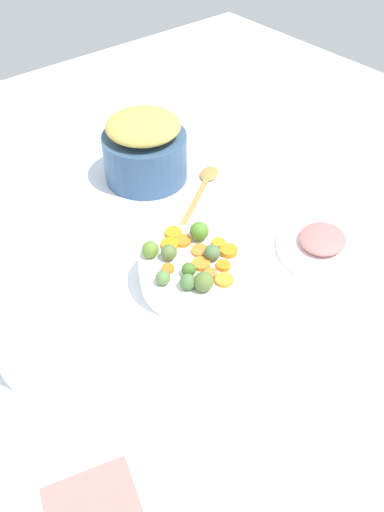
{
  "coord_description": "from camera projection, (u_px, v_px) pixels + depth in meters",
  "views": [
    {
      "loc": [
        0.51,
        0.61,
        0.84
      ],
      "look_at": [
        0.02,
        0.01,
        0.1
      ],
      "focal_mm": 36.32,
      "sensor_mm": 36.0,
      "label": 1
    }
  ],
  "objects": [
    {
      "name": "carrot_slice_10",
      "position": [
        223.0,
        266.0,
        1.06
      ],
      "size": [
        0.04,
        0.04,
        0.01
      ],
      "primitive_type": "cylinder",
      "rotation": [
        0.0,
        0.0,
        5.34
      ],
      "color": "orange",
      "rests_on": "serving_bowl_carrots"
    },
    {
      "name": "brussels_sprout_5",
      "position": [
        204.0,
        281.0,
        1.01
      ],
      "size": [
        0.04,
        0.04,
        0.04
      ],
      "primitive_type": "sphere",
      "color": "#577131",
      "rests_on": "serving_bowl_carrots"
    },
    {
      "name": "carrot_slice_5",
      "position": [
        173.0,
        233.0,
        1.13
      ],
      "size": [
        0.05,
        0.05,
        0.01
      ],
      "primitive_type": "cylinder",
      "rotation": [
        0.0,
        0.0,
        0.46
      ],
      "color": "orange",
      "rests_on": "serving_bowl_carrots"
    },
    {
      "name": "carrot_slice_3",
      "position": [
        210.0,
        273.0,
        1.05
      ],
      "size": [
        0.03,
        0.03,
        0.01
      ],
      "primitive_type": "cylinder",
      "rotation": [
        0.0,
        0.0,
        1.79
      ],
      "color": "orange",
      "rests_on": "serving_bowl_carrots"
    },
    {
      "name": "tabletop",
      "position": [
        196.0,
        281.0,
        1.15
      ],
      "size": [
        2.4,
        2.4,
        0.02
      ],
      "primitive_type": "cube",
      "color": "white",
      "rests_on": "ground"
    },
    {
      "name": "brussels_sprout_3",
      "position": [
        212.0,
        253.0,
        1.07
      ],
      "size": [
        0.03,
        0.03,
        0.03
      ],
      "primitive_type": "sphere",
      "color": "#4D6F3F",
      "rests_on": "serving_bowl_carrots"
    },
    {
      "name": "carrot_slice_7",
      "position": [
        201.0,
        264.0,
        1.07
      ],
      "size": [
        0.04,
        0.04,
        0.01
      ],
      "primitive_type": "cylinder",
      "rotation": [
        0.0,
        0.0,
        0.03
      ],
      "color": "orange",
      "rests_on": "serving_bowl_carrots"
    },
    {
      "name": "carrot_slice_0",
      "position": [
        219.0,
        243.0,
        1.11
      ],
      "size": [
        0.04,
        0.04,
        0.01
      ],
      "primitive_type": "cylinder",
      "rotation": [
        0.0,
        0.0,
        2.43
      ],
      "color": "orange",
      "rests_on": "serving_bowl_carrots"
    },
    {
      "name": "metal_pot",
      "position": [
        145.0,
        157.0,
        1.38
      ],
      "size": [
        0.22,
        0.22,
        0.13
      ],
      "primitive_type": "cylinder",
      "color": "#335076",
      "rests_on": "tabletop"
    },
    {
      "name": "wooden_spoon",
      "position": [
        203.0,
        186.0,
        1.38
      ],
      "size": [
        0.28,
        0.2,
        0.01
      ],
      "color": "#AF7D40",
      "rests_on": "tabletop"
    },
    {
      "name": "brussels_sprout_0",
      "position": [
        150.0,
        249.0,
        1.08
      ],
      "size": [
        0.04,
        0.04,
        0.04
      ],
      "primitive_type": "sphere",
      "color": "olive",
      "rests_on": "serving_bowl_carrots"
    },
    {
      "name": "carrot_slice_1",
      "position": [
        169.0,
        269.0,
        1.05
      ],
      "size": [
        0.03,
        0.03,
        0.01
      ],
      "primitive_type": "cylinder",
      "rotation": [
        0.0,
        0.0,
        4.63
      ],
      "color": "orange",
      "rests_on": "serving_bowl_carrots"
    },
    {
      "name": "carrot_slice_4",
      "position": [
        199.0,
        250.0,
        1.1
      ],
      "size": [
        0.04,
        0.04,
        0.01
      ],
      "primitive_type": "cylinder",
      "rotation": [
        0.0,
        0.0,
        4.57
      ],
      "color": "orange",
      "rests_on": "serving_bowl_carrots"
    },
    {
      "name": "ham_slice_main",
      "position": [
        323.0,
        239.0,
        1.2
      ],
      "size": [
        0.15,
        0.14,
        0.03
      ],
      "primitive_type": "ellipsoid",
      "rotation": [
        0.0,
        0.0,
        0.37
      ],
      "color": "#C46D6B",
      "rests_on": "ham_plate"
    },
    {
      "name": "ham_plate",
      "position": [
        325.0,
        249.0,
        1.2
      ],
      "size": [
        0.22,
        0.22,
        0.01
      ],
      "primitive_type": "cylinder",
      "color": "white",
      "rests_on": "tabletop"
    },
    {
      "name": "casserole_dish",
      "position": [
        44.0,
        334.0,
        0.96
      ],
      "size": [
        0.19,
        0.19,
        0.12
      ],
      "primitive_type": "cylinder",
      "color": "white",
      "rests_on": "tabletop"
    },
    {
      "name": "dish_towel",
      "position": [
        93.0,
        509.0,
        0.79
      ],
      "size": [
        0.17,
        0.16,
        0.01
      ],
      "primitive_type": "cube",
      "rotation": [
        0.0,
        0.0,
        -0.3
      ],
      "color": "#BB706A",
      "rests_on": "tabletop"
    },
    {
      "name": "brussels_sprout_6",
      "position": [
        163.0,
        278.0,
        1.02
      ],
      "size": [
        0.03,
        0.03,
        0.03
      ],
      "primitive_type": "sphere",
      "color": "#597E41",
      "rests_on": "serving_bowl_carrots"
    },
    {
      "name": "carrot_slice_9",
      "position": [
        224.0,
        280.0,
        1.03
      ],
      "size": [
        0.05,
        0.05,
        0.01
      ],
      "primitive_type": "cylinder",
      "rotation": [
        0.0,
        0.0,
        2.76
      ],
      "color": "orange",
      "rests_on": "serving_bowl_carrots"
    },
    {
      "name": "brussels_sprout_7",
      "position": [
        199.0,
        231.0,
        1.11
      ],
      "size": [
        0.04,
        0.04,
        0.04
      ],
      "primitive_type": "sphere",
      "color": "#4D842A",
      "rests_on": "serving_bowl_carrots"
    },
    {
      "name": "brussels_sprout_4",
      "position": [
        188.0,
        282.0,
        1.01
      ],
      "size": [
        0.03,
        0.03,
        0.03
      ],
      "primitive_type": "sphere",
      "color": "#4B743E",
      "rests_on": "serving_bowl_carrots"
    },
    {
      "name": "brussels_sprout_2",
      "position": [
        189.0,
        270.0,
        1.04
      ],
      "size": [
        0.03,
        0.03,
        0.03
      ],
      "primitive_type": "sphere",
      "color": "#457226",
      "rests_on": "serving_bowl_carrots"
    },
    {
      "name": "brussels_sprout_1",
      "position": [
        169.0,
        252.0,
        1.07
      ],
      "size": [
        0.03,
        0.03,
        0.03
      ],
      "primitive_type": "sphere",
      "color": "#567139",
      "rests_on": "serving_bowl_carrots"
    },
    {
      "name": "carrot_slice_8",
      "position": [
        170.0,
        244.0,
        1.11
      ],
      "size": [
        0.05,
        0.05,
        0.01
      ],
      "primitive_type": "cylinder",
      "rotation": [
        0.0,
        0.0,
        0.3
      ],
      "color": "orange",
      "rests_on": "serving_bowl_carrots"
    },
    {
      "name": "carrot_slice_2",
      "position": [
        229.0,
        251.0,
        1.09
      ],
      "size": [
        0.05,
        0.05,
        0.01
      ],
      "primitive_type": "cylinder",
      "rotation": [
        0.0,
        0.0,
        5.61
      ],
      "color": "orange",
      "rests_on": "serving_bowl_carrots"
    },
    {
      "name": "carrot_slice_6",
      "position": [
        184.0,
        240.0,
        1.12
      ],
      "size": [
        0.05,
        0.05,
        0.01
      ],
      "primitive_type": "cylinder",
      "rotation": [
        0.0,
        0.0,
        3.96
      ],
      "color": "orange",
      "rests_on": "serving_bowl_carrots"
    },
    {
      "name": "stuffing_mound",
      "position": [
        143.0,
        126.0,
        1.32
      ],
      "size": [
        0.19,
        0.19,
        0.06
      ],
      "primitive_type": "ellipsoid",
      "color": "tan",
      "rests_on": "metal_pot"
    },
    {
      "name": "serving_bowl_carrots",
      "position": [
        192.0,
        272.0,
        1.11
      ],
      "size": [
        0.23,
        0.23,
        0.07
      ],
      "primitive_type": "cylinder",
      "color": "white",
      "rests_on": "tabletop"
    }
  ]
}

